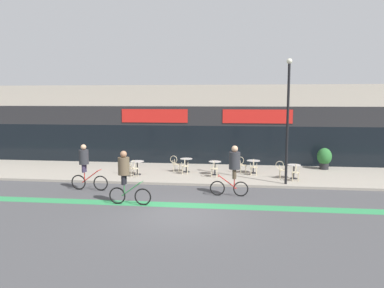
{
  "coord_description": "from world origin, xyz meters",
  "views": [
    {
      "loc": [
        2.01,
        -13.08,
        4.19
      ],
      "look_at": [
        -0.36,
        6.29,
        1.82
      ],
      "focal_mm": 35.0,
      "sensor_mm": 36.0,
      "label": 1
    }
  ],
  "objects_px": {
    "bistro_table_2": "(215,165)",
    "cyclist_0": "(125,173)",
    "cafe_chair_0_near": "(134,167)",
    "bistro_table_1": "(186,162)",
    "planter_pot": "(324,158)",
    "cafe_chair_4_near": "(296,171)",
    "cafe_chair_3_near": "(254,166)",
    "cafe_chair_0_side": "(126,165)",
    "cafe_chair_3_side": "(242,164)",
    "cyclist_1": "(234,166)",
    "bistro_table_4": "(294,169)",
    "bistro_table_3": "(253,164)",
    "cafe_chair_4_side": "(281,168)",
    "cyclist_2": "(85,164)",
    "cafe_chair_1_near": "(185,165)",
    "cafe_chair_1_side": "(175,163)",
    "bistro_table_0": "(137,165)",
    "cafe_chair_2_near": "(214,167)",
    "lamp_post": "(288,114)"
  },
  "relations": [
    {
      "from": "bistro_table_2",
      "to": "cyclist_0",
      "type": "relative_size",
      "value": 0.34
    },
    {
      "from": "bistro_table_2",
      "to": "cafe_chair_0_near",
      "type": "relative_size",
      "value": 0.81
    },
    {
      "from": "bistro_table_1",
      "to": "planter_pot",
      "type": "bearing_deg",
      "value": 12.85
    },
    {
      "from": "cafe_chair_0_near",
      "to": "cafe_chair_4_near",
      "type": "xyz_separation_m",
      "value": [
        8.23,
        -0.04,
        0.0
      ]
    },
    {
      "from": "cafe_chair_3_near",
      "to": "cafe_chair_0_near",
      "type": "bearing_deg",
      "value": 108.21
    },
    {
      "from": "cafe_chair_0_side",
      "to": "cafe_chair_3_side",
      "type": "xyz_separation_m",
      "value": [
        6.23,
        1.14,
        0.0
      ]
    },
    {
      "from": "cyclist_1",
      "to": "cafe_chair_4_near",
      "type": "bearing_deg",
      "value": -136.98
    },
    {
      "from": "bistro_table_2",
      "to": "planter_pot",
      "type": "xyz_separation_m",
      "value": [
        6.2,
        2.35,
        0.16
      ]
    },
    {
      "from": "bistro_table_4",
      "to": "bistro_table_3",
      "type": "bearing_deg",
      "value": 149.27
    },
    {
      "from": "cafe_chair_4_side",
      "to": "cyclist_2",
      "type": "bearing_deg",
      "value": -161.04
    },
    {
      "from": "cafe_chair_1_near",
      "to": "cafe_chair_0_side",
      "type": "bearing_deg",
      "value": 92.58
    },
    {
      "from": "planter_pot",
      "to": "cyclist_1",
      "type": "bearing_deg",
      "value": -129.58
    },
    {
      "from": "cafe_chair_0_near",
      "to": "cafe_chair_1_side",
      "type": "bearing_deg",
      "value": -40.77
    },
    {
      "from": "bistro_table_0",
      "to": "cyclist_1",
      "type": "relative_size",
      "value": 0.33
    },
    {
      "from": "bistro_table_3",
      "to": "cafe_chair_1_near",
      "type": "relative_size",
      "value": 0.8
    },
    {
      "from": "bistro_table_1",
      "to": "cafe_chair_1_side",
      "type": "distance_m",
      "value": 0.63
    },
    {
      "from": "cafe_chair_3_near",
      "to": "cafe_chair_4_side",
      "type": "distance_m",
      "value": 1.49
    },
    {
      "from": "cafe_chair_4_side",
      "to": "cafe_chair_0_side",
      "type": "bearing_deg",
      "value": 179.89
    },
    {
      "from": "cafe_chair_2_near",
      "to": "cyclist_2",
      "type": "bearing_deg",
      "value": 124.15
    },
    {
      "from": "bistro_table_4",
      "to": "cafe_chair_0_side",
      "type": "bearing_deg",
      "value": 179.72
    },
    {
      "from": "cafe_chair_0_near",
      "to": "cafe_chair_3_side",
      "type": "relative_size",
      "value": 1.0
    },
    {
      "from": "bistro_table_3",
      "to": "cafe_chair_1_near",
      "type": "bearing_deg",
      "value": -168.73
    },
    {
      "from": "cafe_chair_2_near",
      "to": "bistro_table_0",
      "type": "bearing_deg",
      "value": 94.29
    },
    {
      "from": "cafe_chair_0_side",
      "to": "cafe_chair_2_near",
      "type": "relative_size",
      "value": 1.0
    },
    {
      "from": "planter_pot",
      "to": "bistro_table_3",
      "type": "bearing_deg",
      "value": -157.91
    },
    {
      "from": "bistro_table_2",
      "to": "cafe_chair_3_side",
      "type": "xyz_separation_m",
      "value": [
        1.45,
        0.68,
        -0.0
      ]
    },
    {
      "from": "cafe_chair_3_side",
      "to": "cafe_chair_1_near",
      "type": "bearing_deg",
      "value": -168.28
    },
    {
      "from": "cafe_chair_1_side",
      "to": "cafe_chair_3_near",
      "type": "bearing_deg",
      "value": 0.13
    },
    {
      "from": "cyclist_2",
      "to": "cafe_chair_1_side",
      "type": "bearing_deg",
      "value": 53.18
    },
    {
      "from": "cafe_chair_1_near",
      "to": "cafe_chair_2_near",
      "type": "height_order",
      "value": "same"
    },
    {
      "from": "cafe_chair_4_near",
      "to": "cafe_chair_4_side",
      "type": "distance_m",
      "value": 0.88
    },
    {
      "from": "cafe_chair_0_near",
      "to": "cafe_chair_3_side",
      "type": "xyz_separation_m",
      "value": [
        5.61,
        1.77,
        0.0
      ]
    },
    {
      "from": "bistro_table_1",
      "to": "cafe_chair_0_near",
      "type": "height_order",
      "value": "cafe_chair_0_near"
    },
    {
      "from": "cafe_chair_0_side",
      "to": "cyclist_2",
      "type": "height_order",
      "value": "cyclist_2"
    },
    {
      "from": "bistro_table_3",
      "to": "cyclist_0",
      "type": "height_order",
      "value": "cyclist_0"
    },
    {
      "from": "cafe_chair_4_near",
      "to": "cafe_chair_3_side",
      "type": "bearing_deg",
      "value": 57.74
    },
    {
      "from": "cafe_chair_3_near",
      "to": "cyclist_1",
      "type": "distance_m",
      "value": 4.14
    },
    {
      "from": "bistro_table_2",
      "to": "cafe_chair_0_near",
      "type": "xyz_separation_m",
      "value": [
        -4.17,
        -1.09,
        -0.0
      ]
    },
    {
      "from": "lamp_post",
      "to": "cafe_chair_1_side",
      "type": "bearing_deg",
      "value": 157.76
    },
    {
      "from": "bistro_table_3",
      "to": "cyclist_0",
      "type": "xyz_separation_m",
      "value": [
        -5.28,
        -6.39,
        0.64
      ]
    },
    {
      "from": "bistro_table_1",
      "to": "bistro_table_2",
      "type": "distance_m",
      "value": 1.73
    },
    {
      "from": "bistro_table_0",
      "to": "cafe_chair_0_side",
      "type": "height_order",
      "value": "cafe_chair_0_side"
    },
    {
      "from": "cafe_chair_1_side",
      "to": "cafe_chair_4_side",
      "type": "xyz_separation_m",
      "value": [
        5.7,
        -1.09,
        0.0
      ]
    },
    {
      "from": "bistro_table_0",
      "to": "bistro_table_4",
      "type": "xyz_separation_m",
      "value": [
        8.23,
        -0.04,
        -0.01
      ]
    },
    {
      "from": "bistro_table_4",
      "to": "cyclist_1",
      "type": "bearing_deg",
      "value": -131.91
    },
    {
      "from": "bistro_table_2",
      "to": "cafe_chair_1_near",
      "type": "distance_m",
      "value": 1.62
    },
    {
      "from": "cafe_chair_1_side",
      "to": "cafe_chair_4_side",
      "type": "distance_m",
      "value": 5.8
    },
    {
      "from": "planter_pot",
      "to": "cyclist_2",
      "type": "bearing_deg",
      "value": -153.37
    },
    {
      "from": "bistro_table_1",
      "to": "planter_pot",
      "type": "distance_m",
      "value": 8.03
    },
    {
      "from": "cafe_chair_4_side",
      "to": "lamp_post",
      "type": "distance_m",
      "value": 3.13
    }
  ]
}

